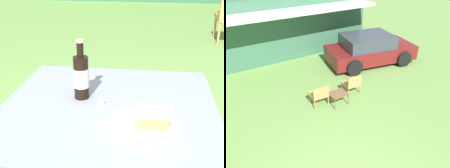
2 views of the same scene
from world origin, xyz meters
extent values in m
cylinder|color=#B2844C|center=(1.12, 3.95, 0.17)|extent=(0.04, 0.04, 0.33)
cylinder|color=#B2844C|center=(1.10, 3.50, 0.17)|extent=(0.04, 0.04, 0.33)
cube|color=gray|center=(0.00, 0.00, 0.67)|extent=(0.85, 0.84, 0.04)
cylinder|color=gray|center=(-0.38, 0.38, 0.32)|extent=(0.04, 0.04, 0.65)
cylinder|color=gray|center=(0.38, 0.38, 0.32)|extent=(0.04, 0.04, 0.65)
cylinder|color=white|center=(0.14, -0.14, 0.69)|extent=(0.26, 0.26, 0.01)
cube|color=#AD7A4C|center=(0.17, -0.14, 0.72)|extent=(0.11, 0.08, 0.04)
cube|color=#DBBC89|center=(0.17, -0.14, 0.75)|extent=(0.11, 0.08, 0.02)
cylinder|color=black|center=(-0.12, 0.06, 0.78)|extent=(0.06, 0.06, 0.18)
cylinder|color=black|center=(-0.12, 0.06, 0.89)|extent=(0.03, 0.03, 0.06)
cylinder|color=silver|center=(-0.12, 0.06, 0.93)|extent=(0.03, 0.03, 0.01)
cylinder|color=beige|center=(-0.12, 0.06, 0.78)|extent=(0.06, 0.06, 0.08)
cube|color=silver|center=(0.06, -0.14, 0.69)|extent=(0.17, 0.02, 0.01)
cylinder|color=silver|center=(-0.03, 0.02, 0.69)|extent=(0.03, 0.03, 0.01)
camera|label=1|loc=(0.16, -1.09, 1.25)|focal=50.00mm
camera|label=2|loc=(-1.34, -1.81, 4.43)|focal=35.00mm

